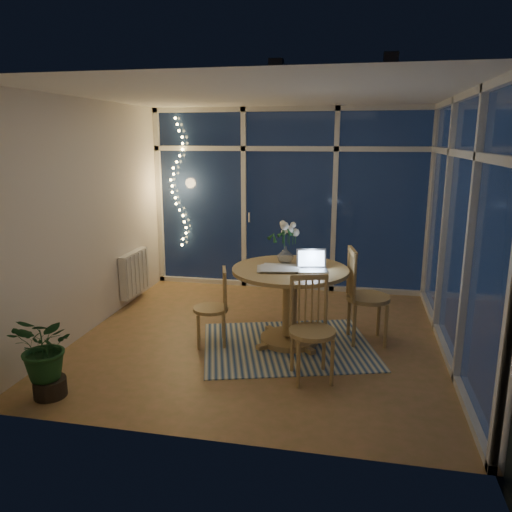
# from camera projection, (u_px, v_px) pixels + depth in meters

# --- Properties ---
(floor) EXTENTS (4.00, 4.00, 0.00)m
(floor) POSITION_uv_depth(u_px,v_px,m) (263.00, 337.00, 5.58)
(floor) COLOR olive
(floor) RESTS_ON ground
(ceiling) EXTENTS (4.00, 4.00, 0.00)m
(ceiling) POSITION_uv_depth(u_px,v_px,m) (264.00, 94.00, 4.98)
(ceiling) COLOR silver
(ceiling) RESTS_ON wall_back
(wall_back) EXTENTS (4.00, 0.04, 2.60)m
(wall_back) POSITION_uv_depth(u_px,v_px,m) (289.00, 200.00, 7.19)
(wall_back) COLOR silver
(wall_back) RESTS_ON floor
(wall_front) EXTENTS (4.00, 0.04, 2.60)m
(wall_front) POSITION_uv_depth(u_px,v_px,m) (208.00, 271.00, 3.38)
(wall_front) COLOR silver
(wall_front) RESTS_ON floor
(wall_left) EXTENTS (0.04, 4.00, 2.60)m
(wall_left) POSITION_uv_depth(u_px,v_px,m) (91.00, 217.00, 5.67)
(wall_left) COLOR silver
(wall_left) RESTS_ON floor
(wall_right) EXTENTS (0.04, 4.00, 2.60)m
(wall_right) POSITION_uv_depth(u_px,v_px,m) (463.00, 229.00, 4.89)
(wall_right) COLOR silver
(wall_right) RESTS_ON floor
(window_wall_back) EXTENTS (4.00, 0.10, 2.60)m
(window_wall_back) POSITION_uv_depth(u_px,v_px,m) (289.00, 200.00, 7.15)
(window_wall_back) COLOR silver
(window_wall_back) RESTS_ON floor
(window_wall_right) EXTENTS (0.10, 4.00, 2.60)m
(window_wall_right) POSITION_uv_depth(u_px,v_px,m) (459.00, 229.00, 4.90)
(window_wall_right) COLOR silver
(window_wall_right) RESTS_ON floor
(radiator) EXTENTS (0.10, 0.70, 0.58)m
(radiator) POSITION_uv_depth(u_px,v_px,m) (134.00, 273.00, 6.73)
(radiator) COLOR silver
(radiator) RESTS_ON wall_left
(fairy_lights) EXTENTS (0.24, 0.10, 1.85)m
(fairy_lights) POSITION_uv_depth(u_px,v_px,m) (177.00, 183.00, 7.34)
(fairy_lights) COLOR #FFD166
(fairy_lights) RESTS_ON window_wall_back
(garden_patio) EXTENTS (12.00, 6.00, 0.10)m
(garden_patio) POSITION_uv_depth(u_px,v_px,m) (332.00, 249.00, 10.26)
(garden_patio) COLOR black
(garden_patio) RESTS_ON ground
(garden_fence) EXTENTS (11.00, 0.08, 1.80)m
(garden_fence) POSITION_uv_depth(u_px,v_px,m) (311.00, 199.00, 10.62)
(garden_fence) COLOR #352313
(garden_fence) RESTS_ON ground
(neighbour_roof) EXTENTS (7.00, 3.00, 2.20)m
(neighbour_roof) POSITION_uv_depth(u_px,v_px,m) (335.00, 137.00, 13.12)
(neighbour_roof) COLOR #31333B
(neighbour_roof) RESTS_ON ground
(garden_shrubs) EXTENTS (0.90, 0.90, 0.90)m
(garden_shrubs) POSITION_uv_depth(u_px,v_px,m) (255.00, 237.00, 8.88)
(garden_shrubs) COLOR #163218
(garden_shrubs) RESTS_ON ground
(rug) EXTENTS (2.10, 1.87, 0.01)m
(rug) POSITION_uv_depth(u_px,v_px,m) (288.00, 346.00, 5.34)
(rug) COLOR beige
(rug) RESTS_ON floor
(dining_table) EXTENTS (1.53, 1.53, 0.84)m
(dining_table) POSITION_uv_depth(u_px,v_px,m) (290.00, 306.00, 5.34)
(dining_table) COLOR tan
(dining_table) RESTS_ON floor
(chair_left) EXTENTS (0.49, 0.49, 0.85)m
(chair_left) POSITION_uv_depth(u_px,v_px,m) (211.00, 307.00, 5.30)
(chair_left) COLOR tan
(chair_left) RESTS_ON floor
(chair_right) EXTENTS (0.57, 0.57, 1.06)m
(chair_right) POSITION_uv_depth(u_px,v_px,m) (368.00, 295.00, 5.35)
(chair_right) COLOR tan
(chair_right) RESTS_ON floor
(chair_front) EXTENTS (0.57, 0.57, 0.97)m
(chair_front) POSITION_uv_depth(u_px,v_px,m) (312.00, 329.00, 4.52)
(chair_front) COLOR tan
(chair_front) RESTS_ON floor
(laptop) EXTENTS (0.36, 0.33, 0.23)m
(laptop) POSITION_uv_depth(u_px,v_px,m) (313.00, 260.00, 5.12)
(laptop) COLOR #BABABF
(laptop) RESTS_ON dining_table
(flower_vase) EXTENTS (0.25, 0.25, 0.21)m
(flower_vase) POSITION_uv_depth(u_px,v_px,m) (285.00, 254.00, 5.44)
(flower_vase) COLOR white
(flower_vase) RESTS_ON dining_table
(bowl) EXTENTS (0.19, 0.19, 0.04)m
(bowl) POSITION_uv_depth(u_px,v_px,m) (318.00, 262.00, 5.42)
(bowl) COLOR silver
(bowl) RESTS_ON dining_table
(newspapers) EXTENTS (0.46, 0.38, 0.02)m
(newspapers) POSITION_uv_depth(u_px,v_px,m) (279.00, 268.00, 5.21)
(newspapers) COLOR beige
(newspapers) RESTS_ON dining_table
(phone) EXTENTS (0.12, 0.11, 0.01)m
(phone) POSITION_uv_depth(u_px,v_px,m) (300.00, 272.00, 5.08)
(phone) COLOR black
(phone) RESTS_ON dining_table
(potted_plant) EXTENTS (0.64, 0.59, 0.76)m
(potted_plant) POSITION_uv_depth(u_px,v_px,m) (47.00, 355.00, 4.23)
(potted_plant) COLOR #18431E
(potted_plant) RESTS_ON floor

